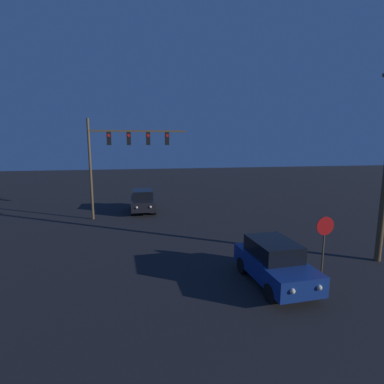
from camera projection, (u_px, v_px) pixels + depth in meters
name	position (u px, v px, depth m)	size (l,w,h in m)	color
car_near	(274.00, 262.00, 11.42)	(2.02, 4.07, 1.68)	navy
car_far	(143.00, 201.00, 23.34)	(1.86, 4.00, 1.68)	black
traffic_signal_mast	(121.00, 149.00, 20.68)	(6.72, 0.30, 6.96)	brown
stop_sign	(324.00, 234.00, 12.08)	(0.76, 0.07, 2.44)	brown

